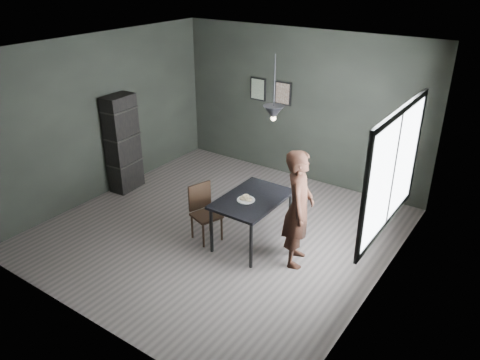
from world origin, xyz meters
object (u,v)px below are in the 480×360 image
Objects in this scene: woman at (298,209)px; shelf_unit at (123,144)px; white_plate at (246,200)px; wood_chair at (203,208)px; cafe_table at (252,203)px; pendant_lamp at (273,112)px.

shelf_unit reaches higher than woman.
wood_chair is (-0.66, -0.17, -0.26)m from white_plate.
cafe_table is 2.94m from shelf_unit.
white_plate is 0.26× the size of wood_chair.
white_plate is 0.27× the size of pendant_lamp.
cafe_table is 1.41m from pendant_lamp.
cafe_table is 0.79m from woman.
pendant_lamp reaches higher than white_plate.
shelf_unit is (-3.69, 0.27, 0.04)m from woman.
pendant_lamp is at bearing 41.52° from wood_chair.
pendant_lamp is at bearing 21.80° from cafe_table.
pendant_lamp is at bearing 53.15° from woman.
woman is at bearing -8.98° from shelf_unit.
wood_chair is at bearing 78.33° from woman.
white_plate is (-0.03, -0.12, 0.08)m from cafe_table.
white_plate is at bearing -103.26° from cafe_table.
woman is (0.80, 0.07, 0.08)m from white_plate.
cafe_table is at bearing 76.74° from white_plate.
pendant_lamp is (3.17, -0.12, 1.17)m from shelf_unit.
cafe_table is at bearing 41.79° from wood_chair.
pendant_lamp is (-0.52, 0.15, 1.21)m from woman.
woman is at bearing -15.86° from pendant_lamp.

